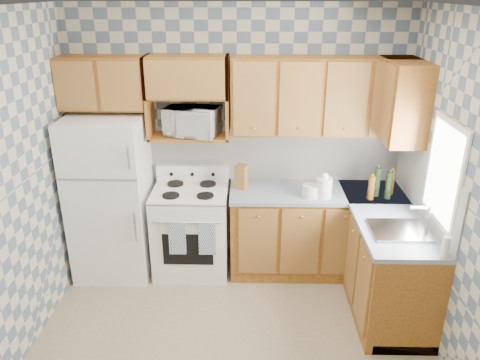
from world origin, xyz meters
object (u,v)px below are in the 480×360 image
Objects in this scene: refrigerator at (111,198)px; microwave at (192,121)px; electric_kettle at (324,188)px; stove_body at (192,231)px.

refrigerator is 1.14m from microwave.
microwave reaches higher than electric_kettle.
refrigerator is at bearing -178.22° from stove_body.
microwave is 1.46m from electric_kettle.
microwave is 2.60× the size of electric_kettle.
refrigerator is 3.29× the size of microwave.
stove_body is at bearing 174.12° from electric_kettle.
microwave reaches higher than stove_body.
microwave reaches higher than refrigerator.
refrigerator is 0.89m from stove_body.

